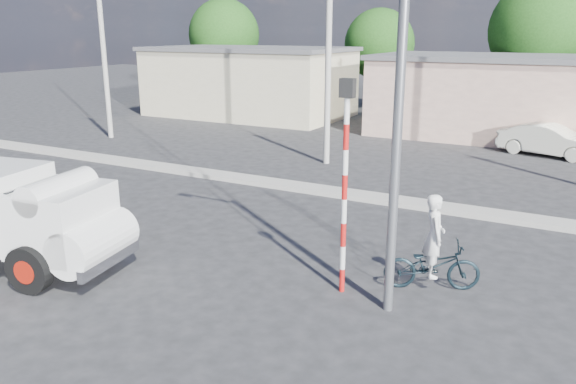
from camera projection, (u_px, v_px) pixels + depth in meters
The scene contains 11 objects.
ground_plane at pixel (174, 287), 11.88m from camera, with size 120.00×120.00×0.00m, color #262628.
median at pixel (330, 191), 18.61m from camera, with size 40.00×0.80×0.16m, color #99968E.
truck at pixel (6, 213), 12.59m from camera, with size 5.80×2.94×2.29m.
bicycle at pixel (432, 265), 11.66m from camera, with size 0.69×1.98×1.04m, color black.
cyclist at pixel (433, 249), 11.56m from camera, with size 0.64×0.42×1.76m, color white.
car_cream at pixel (550, 140), 24.07m from camera, with size 1.45×4.16×1.37m, color white.
traffic_pole at pixel (345, 170), 10.95m from camera, with size 0.28×0.18×4.36m.
streetlight at pixel (393, 46), 9.61m from camera, with size 2.34×0.22×9.00m.
building_row at pixel (461, 92), 29.35m from camera, with size 37.80×7.30×4.44m.
tree_row at pixel (433, 37), 35.73m from camera, with size 34.13×7.32×8.10m.
utility_poles at pixel (466, 65), 19.39m from camera, with size 35.40×0.24×8.00m.
Camera 1 is at (7.30, -8.38, 5.22)m, focal length 35.00 mm.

